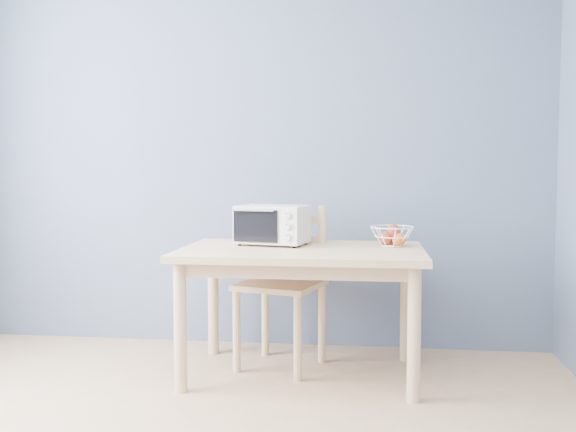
# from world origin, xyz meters

# --- Properties ---
(room) EXTENTS (4.01, 4.51, 2.61)m
(room) POSITION_xyz_m (0.00, 0.00, 1.30)
(room) COLOR tan
(room) RESTS_ON ground
(dining_table) EXTENTS (1.40, 0.90, 0.75)m
(dining_table) POSITION_xyz_m (0.41, 1.59, 0.65)
(dining_table) COLOR #DFBF86
(dining_table) RESTS_ON ground
(toaster_oven) EXTENTS (0.46, 0.36, 0.24)m
(toaster_oven) POSITION_xyz_m (0.20, 1.73, 0.88)
(toaster_oven) COLOR beige
(toaster_oven) RESTS_ON dining_table
(fruit_basket) EXTENTS (0.29, 0.29, 0.13)m
(fruit_basket) POSITION_xyz_m (0.93, 1.73, 0.82)
(fruit_basket) COLOR white
(fruit_basket) RESTS_ON dining_table
(dining_chair) EXTENTS (0.57, 0.57, 0.98)m
(dining_chair) POSITION_xyz_m (0.28, 1.77, 0.48)
(dining_chair) COLOR #DFBF86
(dining_chair) RESTS_ON ground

